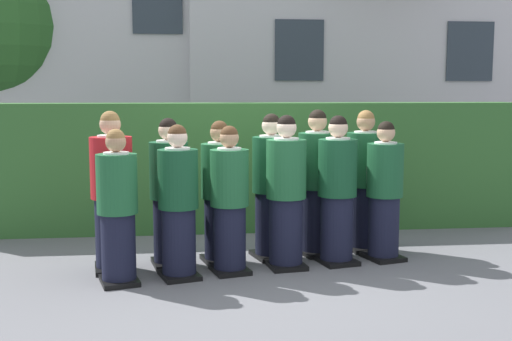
{
  "coord_description": "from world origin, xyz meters",
  "views": [
    {
      "loc": [
        -0.76,
        -6.7,
        1.92
      ],
      "look_at": [
        0.0,
        0.24,
        1.05
      ],
      "focal_mm": 45.25,
      "sensor_mm": 36.0,
      "label": 1
    }
  ],
  "objects_px": {
    "student_front_row_5": "(384,194)",
    "student_rear_row_3": "(271,190)",
    "student_front_row_0": "(118,211)",
    "student_rear_row_1": "(169,196)",
    "student_front_row_3": "(286,195)",
    "student_front_row_2": "(230,203)",
    "student_rear_row_4": "(317,186)",
    "student_rear_row_2": "(220,196)",
    "student_rear_row_5": "(365,184)",
    "student_front_row_4": "(337,193)",
    "student_in_red_blazer": "(112,195)",
    "student_front_row_1": "(178,206)"
  },
  "relations": [
    {
      "from": "student_rear_row_1",
      "to": "student_front_row_4",
      "type": "bearing_deg",
      "value": -3.22
    },
    {
      "from": "student_rear_row_3",
      "to": "student_rear_row_5",
      "type": "bearing_deg",
      "value": 12.03
    },
    {
      "from": "student_front_row_2",
      "to": "student_front_row_0",
      "type": "bearing_deg",
      "value": -166.21
    },
    {
      "from": "student_front_row_5",
      "to": "student_rear_row_1",
      "type": "xyz_separation_m",
      "value": [
        -2.42,
        0.01,
        0.02
      ]
    },
    {
      "from": "student_rear_row_4",
      "to": "student_rear_row_5",
      "type": "xyz_separation_m",
      "value": [
        0.61,
        0.14,
        -0.01
      ]
    },
    {
      "from": "student_front_row_0",
      "to": "student_in_red_blazer",
      "type": "height_order",
      "value": "student_in_red_blazer"
    },
    {
      "from": "student_front_row_4",
      "to": "student_rear_row_2",
      "type": "distance_m",
      "value": 1.3
    },
    {
      "from": "student_front_row_1",
      "to": "student_rear_row_4",
      "type": "height_order",
      "value": "student_rear_row_4"
    },
    {
      "from": "student_front_row_1",
      "to": "student_front_row_2",
      "type": "bearing_deg",
      "value": 14.65
    },
    {
      "from": "student_front_row_4",
      "to": "student_rear_row_4",
      "type": "height_order",
      "value": "student_rear_row_4"
    },
    {
      "from": "student_front_row_0",
      "to": "student_rear_row_1",
      "type": "xyz_separation_m",
      "value": [
        0.49,
        0.63,
        0.04
      ]
    },
    {
      "from": "student_front_row_1",
      "to": "student_front_row_5",
      "type": "bearing_deg",
      "value": 11.75
    },
    {
      "from": "student_in_red_blazer",
      "to": "student_rear_row_4",
      "type": "xyz_separation_m",
      "value": [
        2.3,
        0.46,
        -0.0
      ]
    },
    {
      "from": "student_front_row_3",
      "to": "student_rear_row_2",
      "type": "distance_m",
      "value": 0.76
    },
    {
      "from": "student_front_row_4",
      "to": "student_rear_row_5",
      "type": "distance_m",
      "value": 0.74
    },
    {
      "from": "student_rear_row_1",
      "to": "student_rear_row_3",
      "type": "height_order",
      "value": "student_rear_row_3"
    },
    {
      "from": "student_front_row_3",
      "to": "student_rear_row_5",
      "type": "height_order",
      "value": "student_rear_row_5"
    },
    {
      "from": "student_front_row_4",
      "to": "student_rear_row_4",
      "type": "relative_size",
      "value": 0.97
    },
    {
      "from": "student_front_row_0",
      "to": "student_front_row_2",
      "type": "bearing_deg",
      "value": 13.79
    },
    {
      "from": "student_front_row_5",
      "to": "student_front_row_4",
      "type": "bearing_deg",
      "value": -170.46
    },
    {
      "from": "student_front_row_3",
      "to": "student_rear_row_5",
      "type": "bearing_deg",
      "value": 32.52
    },
    {
      "from": "student_front_row_0",
      "to": "student_front_row_4",
      "type": "bearing_deg",
      "value": 12.6
    },
    {
      "from": "student_rear_row_1",
      "to": "student_front_row_3",
      "type": "bearing_deg",
      "value": -9.67
    },
    {
      "from": "student_front_row_2",
      "to": "student_rear_row_1",
      "type": "bearing_deg",
      "value": 151.21
    },
    {
      "from": "student_in_red_blazer",
      "to": "student_front_row_4",
      "type": "bearing_deg",
      "value": 0.88
    },
    {
      "from": "student_rear_row_4",
      "to": "student_rear_row_5",
      "type": "bearing_deg",
      "value": 13.0
    },
    {
      "from": "student_front_row_5",
      "to": "student_rear_row_3",
      "type": "distance_m",
      "value": 1.29
    },
    {
      "from": "student_front_row_4",
      "to": "student_front_row_5",
      "type": "bearing_deg",
      "value": 9.54
    },
    {
      "from": "student_in_red_blazer",
      "to": "student_front_row_5",
      "type": "bearing_deg",
      "value": 2.53
    },
    {
      "from": "student_front_row_4",
      "to": "student_rear_row_4",
      "type": "distance_m",
      "value": 0.45
    },
    {
      "from": "student_front_row_5",
      "to": "student_rear_row_5",
      "type": "relative_size",
      "value": 0.94
    },
    {
      "from": "student_front_row_5",
      "to": "student_rear_row_3",
      "type": "bearing_deg",
      "value": 170.12
    },
    {
      "from": "student_rear_row_1",
      "to": "student_rear_row_3",
      "type": "relative_size",
      "value": 0.98
    },
    {
      "from": "student_front_row_1",
      "to": "student_front_row_3",
      "type": "xyz_separation_m",
      "value": [
        1.15,
        0.27,
        0.04
      ]
    },
    {
      "from": "student_front_row_3",
      "to": "student_front_row_0",
      "type": "bearing_deg",
      "value": -166.74
    },
    {
      "from": "student_front_row_3",
      "to": "student_rear_row_4",
      "type": "xyz_separation_m",
      "value": [
        0.45,
        0.53,
        0.02
      ]
    },
    {
      "from": "student_rear_row_2",
      "to": "student_rear_row_5",
      "type": "distance_m",
      "value": 1.8
    },
    {
      "from": "student_rear_row_5",
      "to": "student_in_red_blazer",
      "type": "bearing_deg",
      "value": -168.32
    },
    {
      "from": "student_in_red_blazer",
      "to": "student_rear_row_2",
      "type": "height_order",
      "value": "student_in_red_blazer"
    },
    {
      "from": "student_rear_row_3",
      "to": "student_rear_row_4",
      "type": "distance_m",
      "value": 0.56
    },
    {
      "from": "student_front_row_1",
      "to": "student_in_red_blazer",
      "type": "height_order",
      "value": "student_in_red_blazer"
    },
    {
      "from": "student_front_row_1",
      "to": "student_rear_row_4",
      "type": "xyz_separation_m",
      "value": [
        1.6,
        0.81,
        0.06
      ]
    },
    {
      "from": "student_rear_row_2",
      "to": "student_in_red_blazer",
      "type": "bearing_deg",
      "value": -169.67
    },
    {
      "from": "student_rear_row_5",
      "to": "student_front_row_5",
      "type": "bearing_deg",
      "value": -78.0
    },
    {
      "from": "student_front_row_3",
      "to": "student_rear_row_2",
      "type": "bearing_deg",
      "value": 158.0
    },
    {
      "from": "student_front_row_3",
      "to": "student_front_row_2",
      "type": "bearing_deg",
      "value": -167.7
    },
    {
      "from": "student_front_row_2",
      "to": "student_rear_row_2",
      "type": "xyz_separation_m",
      "value": [
        -0.08,
        0.42,
        0.02
      ]
    },
    {
      "from": "student_rear_row_3",
      "to": "student_rear_row_5",
      "type": "height_order",
      "value": "student_rear_row_5"
    },
    {
      "from": "student_front_row_1",
      "to": "student_rear_row_1",
      "type": "distance_m",
      "value": 0.5
    },
    {
      "from": "student_front_row_2",
      "to": "student_front_row_4",
      "type": "relative_size",
      "value": 0.94
    }
  ]
}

